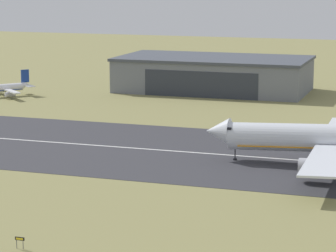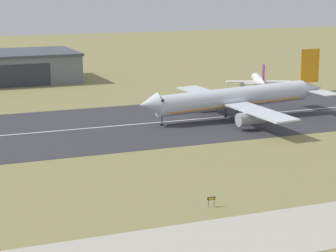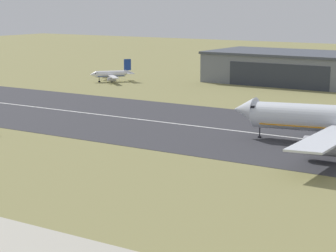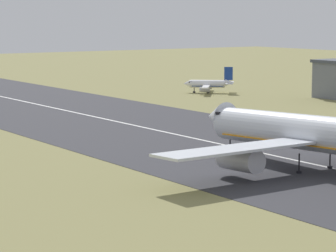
% 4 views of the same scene
% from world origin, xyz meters
% --- Properties ---
extents(ground_plane, '(734.57, 734.57, 0.00)m').
position_xyz_m(ground_plane, '(0.00, 50.34, 0.00)').
color(ground_plane, olive).
extents(runway_strip, '(494.57, 53.84, 0.06)m').
position_xyz_m(runway_strip, '(0.00, 100.68, 0.03)').
color(runway_strip, '#333338').
rests_on(runway_strip, ground_plane).
extents(runway_centreline, '(445.11, 0.70, 0.01)m').
position_xyz_m(runway_centreline, '(0.00, 100.68, 0.07)').
color(runway_centreline, silver).
rests_on(runway_centreline, runway_strip).
extents(hangar_building, '(62.71, 32.93, 11.32)m').
position_xyz_m(hangar_building, '(-28.12, 192.57, 5.68)').
color(hangar_building, slate).
rests_on(hangar_building, ground_plane).
extents(airplane_parked_east, '(18.10, 17.36, 8.25)m').
position_xyz_m(airplane_parked_east, '(-87.25, 159.51, 2.77)').
color(airplane_parked_east, white).
rests_on(airplane_parked_east, ground_plane).
extents(runway_sign, '(1.47, 0.13, 1.75)m').
position_xyz_m(runway_sign, '(-13.33, 33.63, 1.32)').
color(runway_sign, '#4C4C51').
rests_on(runway_sign, ground_plane).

